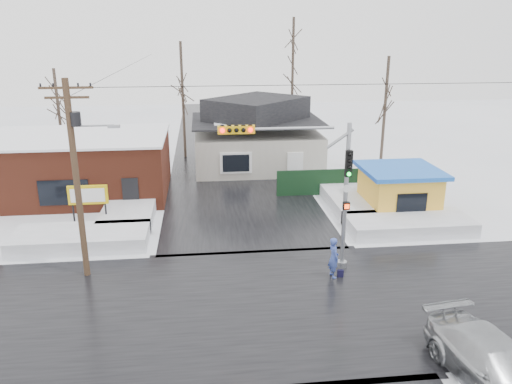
{
  "coord_description": "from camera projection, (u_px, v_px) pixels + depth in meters",
  "views": [
    {
      "loc": [
        -2.48,
        -18.14,
        10.86
      ],
      "look_at": [
        0.18,
        5.9,
        3.0
      ],
      "focal_mm": 35.0,
      "sensor_mm": 36.0,
      "label": 1
    }
  ],
  "objects": [
    {
      "name": "snowbank_nside_e",
      "position": [
        349.0,
        198.0,
        32.72
      ],
      "size": [
        3.0,
        8.0,
        0.8
      ],
      "primitive_type": "cube",
      "color": "white",
      "rests_on": "ground"
    },
    {
      "name": "snowbank_nw",
      "position": [
        81.0,
        238.0,
        26.32
      ],
      "size": [
        7.0,
        3.0,
        0.8
      ],
      "primitive_type": "cube",
      "color": "white",
      "rests_on": "ground"
    },
    {
      "name": "fence",
      "position": [
        334.0,
        182.0,
        34.4
      ],
      "size": [
        8.0,
        0.12,
        1.8
      ],
      "primitive_type": "cube",
      "color": "black",
      "rests_on": "ground"
    },
    {
      "name": "marquee_sign",
      "position": [
        88.0,
        196.0,
        28.2
      ],
      "size": [
        2.2,
        0.21,
        2.55
      ],
      "color": "black",
      "rests_on": "ground"
    },
    {
      "name": "ground",
      "position": [
        267.0,
        304.0,
        20.76
      ],
      "size": [
        120.0,
        120.0,
        0.0
      ],
      "primitive_type": "plane",
      "color": "white",
      "rests_on": "ground"
    },
    {
      "name": "road_ew",
      "position": [
        267.0,
        304.0,
        20.76
      ],
      "size": [
        120.0,
        10.0,
        0.02
      ],
      "primitive_type": "cube",
      "color": "black",
      "rests_on": "ground"
    },
    {
      "name": "car",
      "position": [
        495.0,
        366.0,
        15.69
      ],
      "size": [
        3.0,
        5.77,
        1.6
      ],
      "primitive_type": "imported",
      "rotation": [
        0.0,
        0.0,
        0.14
      ],
      "color": "#A4A8AB",
      "rests_on": "ground"
    },
    {
      "name": "tree_far_mid",
      "position": [
        293.0,
        46.0,
        44.91
      ],
      "size": [
        3.0,
        3.0,
        12.0
      ],
      "color": "#332821",
      "rests_on": "ground"
    },
    {
      "name": "pedestrian",
      "position": [
        334.0,
        258.0,
        22.77
      ],
      "size": [
        0.56,
        0.76,
        1.93
      ],
      "primitive_type": "imported",
      "rotation": [
        0.0,
        0.0,
        1.72
      ],
      "color": "#394DA0",
      "rests_on": "ground"
    },
    {
      "name": "tree_far_left",
      "position": [
        181.0,
        66.0,
        42.47
      ],
      "size": [
        3.0,
        3.0,
        10.0
      ],
      "color": "#332821",
      "rests_on": "ground"
    },
    {
      "name": "house",
      "position": [
        257.0,
        136.0,
        40.96
      ],
      "size": [
        10.4,
        8.4,
        5.76
      ],
      "color": "beige",
      "rests_on": "ground"
    },
    {
      "name": "brick_building",
      "position": [
        78.0,
        165.0,
        34.09
      ],
      "size": [
        12.2,
        8.2,
        4.12
      ],
      "color": "maroon",
      "rests_on": "ground"
    },
    {
      "name": "kiosk",
      "position": [
        399.0,
        190.0,
        30.75
      ],
      "size": [
        4.6,
        4.6,
        2.88
      ],
      "color": "yellow",
      "rests_on": "ground"
    },
    {
      "name": "utility_pole",
      "position": [
        77.0,
        169.0,
        21.66
      ],
      "size": [
        3.15,
        0.44,
        9.0
      ],
      "color": "#382619",
      "rests_on": "ground"
    },
    {
      "name": "snowbank_ne",
      "position": [
        409.0,
        224.0,
        28.2
      ],
      "size": [
        7.0,
        3.0,
        0.8
      ],
      "primitive_type": "cube",
      "color": "white",
      "rests_on": "ground"
    },
    {
      "name": "tree_far_west",
      "position": [
        56.0,
        89.0,
        40.02
      ],
      "size": [
        3.0,
        3.0,
        8.0
      ],
      "color": "#332821",
      "rests_on": "ground"
    },
    {
      "name": "tree_far_right",
      "position": [
        387.0,
        80.0,
        38.72
      ],
      "size": [
        3.0,
        3.0,
        9.0
      ],
      "color": "#332821",
      "rests_on": "ground"
    },
    {
      "name": "traffic_signal",
      "position": [
        313.0,
        178.0,
        22.42
      ],
      "size": [
        6.05,
        0.68,
        7.0
      ],
      "color": "gray",
      "rests_on": "ground"
    },
    {
      "name": "road_ns",
      "position": [
        267.0,
        304.0,
        20.76
      ],
      "size": [
        10.0,
        120.0,
        0.02
      ],
      "primitive_type": "cube",
      "color": "black",
      "rests_on": "ground"
    },
    {
      "name": "snowbank_nside_w",
      "position": [
        132.0,
        205.0,
        31.25
      ],
      "size": [
        3.0,
        8.0,
        0.8
      ],
      "primitive_type": "cube",
      "color": "white",
      "rests_on": "ground"
    },
    {
      "name": "shopping_bag",
      "position": [
        340.0,
        274.0,
        22.96
      ],
      "size": [
        0.28,
        0.12,
        0.35
      ],
      "primitive_type": "cube",
      "rotation": [
        0.0,
        0.0,
        -0.02
      ],
      "color": "black",
      "rests_on": "ground"
    }
  ]
}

